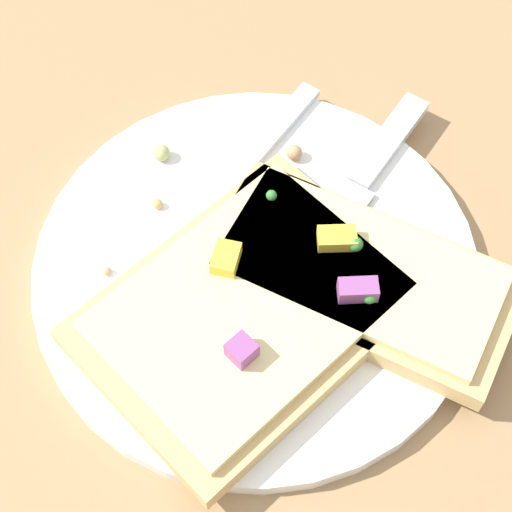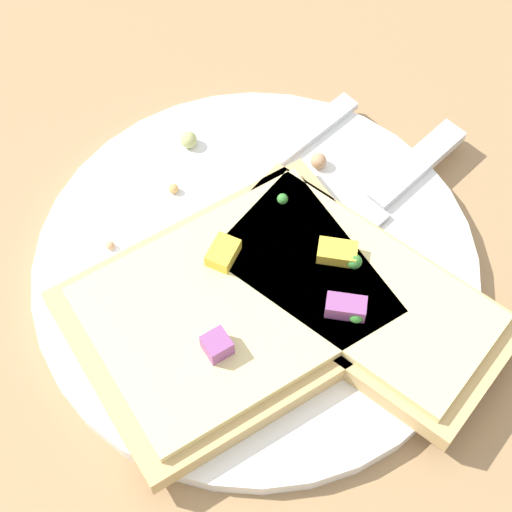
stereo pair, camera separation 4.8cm
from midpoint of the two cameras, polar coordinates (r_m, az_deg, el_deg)
ground_plane at (r=0.50m, az=-2.74°, el=-1.51°), size 4.00×4.00×0.00m
plate at (r=0.49m, az=-2.77°, el=-1.17°), size 0.25×0.25×0.01m
fork at (r=0.50m, az=-6.11°, el=2.81°), size 0.05×0.20×0.01m
knife at (r=0.51m, az=3.87°, el=3.74°), size 0.05×0.20×0.01m
pizza_slice_main at (r=0.46m, az=-3.57°, el=-3.99°), size 0.13×0.18×0.03m
pizza_slice_corner at (r=0.47m, az=4.11°, el=-1.56°), size 0.19×0.13×0.03m
crumb_scatter at (r=0.51m, az=-5.47°, el=5.08°), size 0.11×0.14×0.01m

